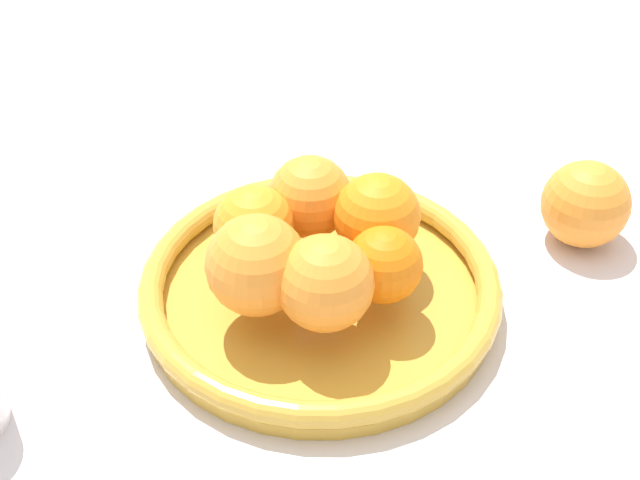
% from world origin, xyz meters
% --- Properties ---
extents(ground_plane, '(4.00, 4.00, 0.00)m').
position_xyz_m(ground_plane, '(0.00, 0.00, 0.00)').
color(ground_plane, silver).
extents(fruit_bowl, '(0.31, 0.31, 0.03)m').
position_xyz_m(fruit_bowl, '(0.00, 0.00, 0.02)').
color(fruit_bowl, gold).
rests_on(fruit_bowl, ground_plane).
extents(orange_pile, '(0.18, 0.19, 0.08)m').
position_xyz_m(orange_pile, '(0.01, 0.00, 0.07)').
color(orange_pile, orange).
rests_on(orange_pile, fruit_bowl).
extents(stray_orange, '(0.08, 0.08, 0.08)m').
position_xyz_m(stray_orange, '(-0.24, -0.12, 0.04)').
color(stray_orange, orange).
rests_on(stray_orange, ground_plane).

